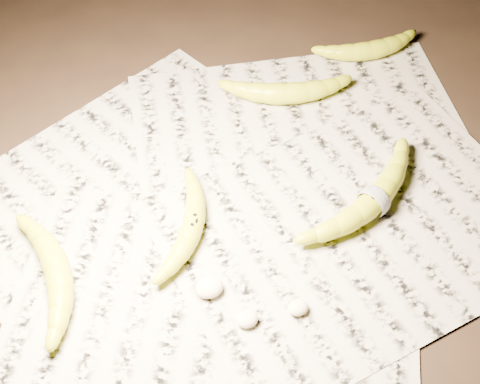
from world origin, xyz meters
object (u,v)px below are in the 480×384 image
object	(u,v)px
banana_center	(192,224)
banana_upper_b	(370,49)
banana_taped	(374,200)
banana_left_b	(57,270)
banana_upper_a	(286,92)

from	to	relation	value
banana_center	banana_upper_b	bearing A→B (deg)	-27.67
banana_center	banana_upper_b	world-z (taller)	banana_upper_b
banana_taped	banana_upper_b	world-z (taller)	banana_taped
banana_center	banana_left_b	bearing A→B (deg)	123.50
banana_upper_b	banana_upper_a	bearing A→B (deg)	-157.82
banana_center	banana_taped	bearing A→B (deg)	-70.90
banana_left_b	banana_upper_b	size ratio (longest dim) A/B	1.14
banana_left_b	banana_upper_a	size ratio (longest dim) A/B	0.99
banana_left_b	banana_center	world-z (taller)	banana_left_b
banana_taped	banana_upper_a	world-z (taller)	banana_taped
banana_left_b	banana_center	bearing A→B (deg)	-87.87
banana_taped	banana_upper_a	bearing A→B (deg)	69.81
banana_upper_a	banana_upper_b	bearing A→B (deg)	33.63
banana_upper_b	banana_left_b	bearing A→B (deg)	-150.14
banana_center	banana_taped	distance (m)	0.27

